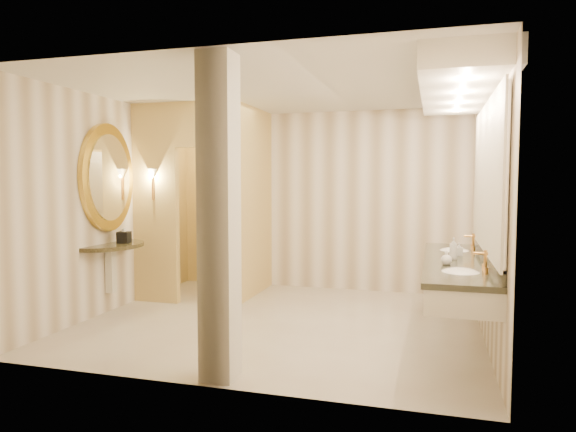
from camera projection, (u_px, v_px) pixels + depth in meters
The scene contains 16 objects.
floor at pixel (281, 321), 6.06m from camera, with size 4.50×4.50×0.00m, color beige.
ceiling at pixel (281, 90), 5.87m from camera, with size 4.50×4.50×0.00m, color silver.
wall_back at pixel (318, 201), 7.89m from camera, with size 4.50×0.02×2.70m, color white.
wall_front at pixel (208, 221), 4.05m from camera, with size 4.50×0.02×2.70m, color white.
wall_left at pixel (113, 205), 6.58m from camera, with size 0.02×4.00×2.70m, color white.
wall_right at pixel (487, 211), 5.35m from camera, with size 0.02×4.00×2.70m, color white.
toilet_closet at pixel (224, 200), 7.20m from camera, with size 1.50×1.55×2.70m.
wall_sconce at pixel (153, 175), 6.88m from camera, with size 0.14×0.14×0.42m.
vanity at pixel (462, 184), 5.07m from camera, with size 0.75×2.81×2.09m.
console_shelf at pixel (108, 206), 6.41m from camera, with size 1.03×1.03×1.97m.
pillar at pixel (219, 219), 4.24m from camera, with size 0.28×0.28×2.70m, color silver.
tissue_box at pixel (124, 237), 6.50m from camera, with size 0.14×0.14×0.14m, color black.
toilet at pixel (224, 263), 8.12m from camera, with size 0.39×0.69×0.70m, color white.
soap_bottle_a at pixel (459, 249), 5.38m from camera, with size 0.06×0.06×0.14m, color beige.
soap_bottle_b at pixel (446, 258), 4.79m from camera, with size 0.10×0.10×0.13m, color silver.
soap_bottle_c at pixel (453, 249), 5.12m from camera, with size 0.08×0.09×0.22m, color #C6B28C.
Camera 1 is at (1.71, -5.71, 1.67)m, focal length 32.00 mm.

